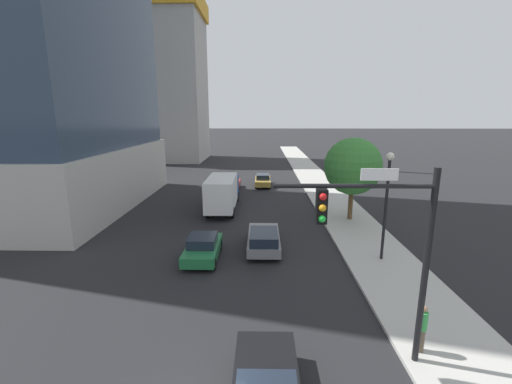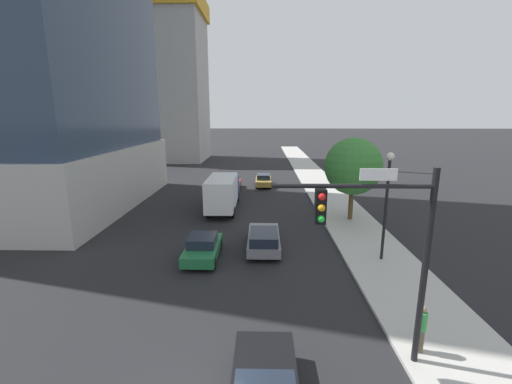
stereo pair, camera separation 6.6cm
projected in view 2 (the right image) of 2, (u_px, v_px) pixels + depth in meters
The scene contains 11 objects.
sidewalk at pixel (343, 214), 28.17m from camera, with size 4.16×120.00×0.15m, color #B2AFA8.
construction_building at pixel (159, 74), 59.46m from camera, with size 22.58×14.62×35.63m.
traffic_light_pole at pixel (381, 235), 10.29m from camera, with size 4.91×0.48×6.51m.
street_lamp at pixel (387, 191), 18.30m from camera, with size 0.44×0.44×6.06m.
street_tree at pixel (353, 166), 25.59m from camera, with size 4.36×4.36×6.35m.
car_green at pixel (203, 247), 19.41m from camera, with size 1.82×4.03×1.40m.
car_gray at pixel (264, 239), 20.58m from camera, with size 1.93×4.70×1.47m.
car_red at pixel (231, 185), 36.99m from camera, with size 1.83×4.65×1.35m.
car_gold at pixel (263, 180), 39.24m from camera, with size 1.77×4.42×1.43m.
box_truck at pixel (223, 191), 29.26m from camera, with size 2.30×7.80×3.03m.
pedestrian_green_shirt at pixel (421, 328), 11.50m from camera, with size 0.34×0.34×1.73m.
Camera 2 is at (1.75, -7.19, 8.16)m, focal length 23.65 mm.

